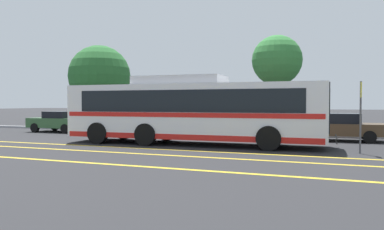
{
  "coord_description": "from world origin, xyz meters",
  "views": [
    {
      "loc": [
        4.91,
        -16.13,
        1.89
      ],
      "look_at": [
        -1.21,
        -0.07,
        1.36
      ],
      "focal_mm": 35.0,
      "sensor_mm": 36.0,
      "label": 1
    }
  ],
  "objects_px": {
    "parked_car_0": "(60,121)",
    "parked_car_3": "(337,127)",
    "transit_bus": "(192,110)",
    "tree_0": "(277,61)",
    "parked_car_2": "(215,125)",
    "parked_car_1": "(128,122)",
    "tree_2": "(100,76)",
    "bus_stop_sign": "(361,108)"
  },
  "relations": [
    {
      "from": "parked_car_0",
      "to": "parked_car_3",
      "type": "bearing_deg",
      "value": -88.33
    },
    {
      "from": "transit_bus",
      "to": "tree_0",
      "type": "xyz_separation_m",
      "value": [
        2.63,
        8.58,
        3.07
      ]
    },
    {
      "from": "transit_bus",
      "to": "parked_car_0",
      "type": "bearing_deg",
      "value": -111.3
    },
    {
      "from": "parked_car_0",
      "to": "parked_car_2",
      "type": "relative_size",
      "value": 0.88
    },
    {
      "from": "parked_car_1",
      "to": "parked_car_2",
      "type": "xyz_separation_m",
      "value": [
        5.61,
        0.0,
        -0.04
      ]
    },
    {
      "from": "parked_car_3",
      "to": "tree_2",
      "type": "height_order",
      "value": "tree_2"
    },
    {
      "from": "parked_car_0",
      "to": "parked_car_2",
      "type": "xyz_separation_m",
      "value": [
        10.8,
        -0.09,
        -0.0
      ]
    },
    {
      "from": "parked_car_1",
      "to": "bus_stop_sign",
      "type": "xyz_separation_m",
      "value": [
        12.72,
        -4.56,
        0.96
      ]
    },
    {
      "from": "parked_car_1",
      "to": "tree_0",
      "type": "xyz_separation_m",
      "value": [
        8.29,
        4.75,
        3.91
      ]
    },
    {
      "from": "tree_2",
      "to": "parked_car_2",
      "type": "bearing_deg",
      "value": -28.61
    },
    {
      "from": "parked_car_1",
      "to": "bus_stop_sign",
      "type": "distance_m",
      "value": 13.54
    },
    {
      "from": "transit_bus",
      "to": "parked_car_0",
      "type": "relative_size",
      "value": 3.05
    },
    {
      "from": "bus_stop_sign",
      "to": "parked_car_0",
      "type": "bearing_deg",
      "value": -105.98
    },
    {
      "from": "parked_car_0",
      "to": "bus_stop_sign",
      "type": "xyz_separation_m",
      "value": [
        17.91,
        -4.65,
        1.0
      ]
    },
    {
      "from": "parked_car_1",
      "to": "parked_car_2",
      "type": "bearing_deg",
      "value": 85.07
    },
    {
      "from": "parked_car_1",
      "to": "tree_0",
      "type": "distance_m",
      "value": 10.32
    },
    {
      "from": "transit_bus",
      "to": "parked_car_1",
      "type": "xyz_separation_m",
      "value": [
        -5.66,
        3.83,
        -0.84
      ]
    },
    {
      "from": "transit_bus",
      "to": "bus_stop_sign",
      "type": "bearing_deg",
      "value": 82.68
    },
    {
      "from": "parked_car_1",
      "to": "tree_2",
      "type": "xyz_separation_m",
      "value": [
        -6.62,
        6.67,
        3.43
      ]
    },
    {
      "from": "bus_stop_sign",
      "to": "tree_2",
      "type": "height_order",
      "value": "tree_2"
    },
    {
      "from": "parked_car_1",
      "to": "parked_car_3",
      "type": "xyz_separation_m",
      "value": [
        11.95,
        0.38,
        -0.04
      ]
    },
    {
      "from": "parked_car_2",
      "to": "transit_bus",
      "type": "bearing_deg",
      "value": 2.87
    },
    {
      "from": "parked_car_3",
      "to": "tree_2",
      "type": "xyz_separation_m",
      "value": [
        -18.57,
        6.29,
        3.47
      ]
    },
    {
      "from": "transit_bus",
      "to": "parked_car_1",
      "type": "relative_size",
      "value": 2.56
    },
    {
      "from": "transit_bus",
      "to": "tree_2",
      "type": "xyz_separation_m",
      "value": [
        -12.27,
        10.5,
        2.59
      ]
    },
    {
      "from": "parked_car_0",
      "to": "tree_2",
      "type": "xyz_separation_m",
      "value": [
        -1.43,
        6.58,
        3.47
      ]
    },
    {
      "from": "transit_bus",
      "to": "parked_car_1",
      "type": "bearing_deg",
      "value": -125.53
    },
    {
      "from": "transit_bus",
      "to": "parked_car_0",
      "type": "distance_m",
      "value": 11.57
    },
    {
      "from": "parked_car_0",
      "to": "bus_stop_sign",
      "type": "distance_m",
      "value": 18.53
    },
    {
      "from": "tree_0",
      "to": "transit_bus",
      "type": "bearing_deg",
      "value": -107.07
    },
    {
      "from": "parked_car_3",
      "to": "bus_stop_sign",
      "type": "height_order",
      "value": "bus_stop_sign"
    },
    {
      "from": "bus_stop_sign",
      "to": "tree_0",
      "type": "height_order",
      "value": "tree_0"
    },
    {
      "from": "tree_2",
      "to": "transit_bus",
      "type": "bearing_deg",
      "value": -40.55
    },
    {
      "from": "parked_car_2",
      "to": "bus_stop_sign",
      "type": "bearing_deg",
      "value": 59.46
    },
    {
      "from": "parked_car_1",
      "to": "parked_car_3",
      "type": "relative_size",
      "value": 1.03
    },
    {
      "from": "parked_car_0",
      "to": "bus_stop_sign",
      "type": "relative_size",
      "value": 1.47
    },
    {
      "from": "transit_bus",
      "to": "parked_car_1",
      "type": "distance_m",
      "value": 6.88
    },
    {
      "from": "bus_stop_sign",
      "to": "parked_car_3",
      "type": "bearing_deg",
      "value": -172.62
    },
    {
      "from": "parked_car_2",
      "to": "bus_stop_sign",
      "type": "distance_m",
      "value": 8.51
    },
    {
      "from": "tree_0",
      "to": "parked_car_0",
      "type": "bearing_deg",
      "value": -160.95
    },
    {
      "from": "tree_0",
      "to": "tree_2",
      "type": "distance_m",
      "value": 15.04
    },
    {
      "from": "parked_car_0",
      "to": "parked_car_3",
      "type": "xyz_separation_m",
      "value": [
        17.14,
        0.28,
        0.0
      ]
    }
  ]
}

